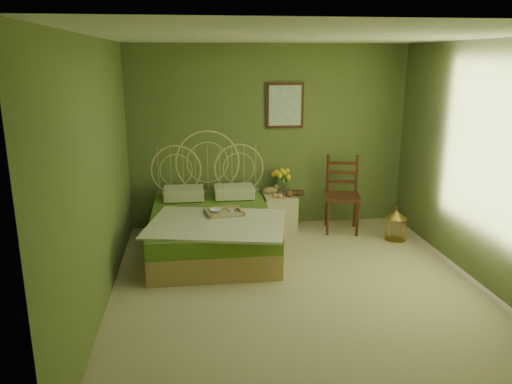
{
  "coord_description": "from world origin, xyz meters",
  "views": [
    {
      "loc": [
        -1.09,
        -4.8,
        2.4
      ],
      "look_at": [
        -0.35,
        1.0,
        0.83
      ],
      "focal_mm": 35.0,
      "sensor_mm": 36.0,
      "label": 1
    }
  ],
  "objects": [
    {
      "name": "wall_left",
      "position": [
        -2.0,
        0.0,
        1.3
      ],
      "size": [
        0.0,
        4.5,
        4.5
      ],
      "primitive_type": "plane",
      "rotation": [
        1.57,
        0.0,
        1.57
      ],
      "color": "#5A6A38",
      "rests_on": "floor"
    },
    {
      "name": "book_upper",
      "position": [
        0.3,
        2.0,
        0.53
      ],
      "size": [
        0.22,
        0.27,
        0.02
      ],
      "primitive_type": "imported",
      "rotation": [
        0.0,
        0.0,
        -0.22
      ],
      "color": "#472819",
      "rests_on": "nightstand"
    },
    {
      "name": "nightstand",
      "position": [
        0.13,
        2.0,
        0.34
      ],
      "size": [
        0.46,
        0.47,
        0.93
      ],
      "color": "beige",
      "rests_on": "floor"
    },
    {
      "name": "wall_art",
      "position": [
        0.22,
        2.22,
        1.75
      ],
      "size": [
        0.54,
        0.04,
        0.64
      ],
      "color": "#381A0F",
      "rests_on": "wall_back"
    },
    {
      "name": "cereal_bowl",
      "position": [
        -0.83,
        1.16,
        0.56
      ],
      "size": [
        0.19,
        0.19,
        0.04
      ],
      "primitive_type": "imported",
      "rotation": [
        0.0,
        0.0,
        -0.34
      ],
      "color": "white",
      "rests_on": "bed"
    },
    {
      "name": "wall_right",
      "position": [
        2.0,
        0.0,
        1.3
      ],
      "size": [
        0.0,
        4.5,
        4.5
      ],
      "primitive_type": "plane",
      "rotation": [
        1.57,
        0.0,
        -1.57
      ],
      "color": "#5A6A38",
      "rests_on": "floor"
    },
    {
      "name": "book_lower",
      "position": [
        0.3,
        2.0,
        0.51
      ],
      "size": [
        0.18,
        0.23,
        0.02
      ],
      "primitive_type": "imported",
      "rotation": [
        0.0,
        0.0,
        0.03
      ],
      "color": "#381E0F",
      "rests_on": "nightstand"
    },
    {
      "name": "chair",
      "position": [
        0.98,
        1.86,
        0.6
      ],
      "size": [
        0.57,
        0.57,
        1.07
      ],
      "rotation": [
        0.0,
        0.0,
        -0.23
      ],
      "color": "#381A0F",
      "rests_on": "floor"
    },
    {
      "name": "ceiling",
      "position": [
        0.0,
        0.0,
        2.6
      ],
      "size": [
        4.5,
        4.5,
        0.0
      ],
      "primitive_type": "plane",
      "rotation": [
        3.14,
        0.0,
        0.0
      ],
      "color": "silver",
      "rests_on": "wall_back"
    },
    {
      "name": "wall_back",
      "position": [
        0.0,
        2.25,
        1.3
      ],
      "size": [
        4.0,
        0.0,
        4.0
      ],
      "primitive_type": "plane",
      "rotation": [
        1.57,
        0.0,
        0.0
      ],
      "color": "#5A6A38",
      "rests_on": "floor"
    },
    {
      "name": "coffee_cup",
      "position": [
        -0.65,
        1.05,
        0.58
      ],
      "size": [
        0.09,
        0.09,
        0.07
      ],
      "primitive_type": "imported",
      "rotation": [
        0.0,
        0.0,
        -0.28
      ],
      "color": "white",
      "rests_on": "bed"
    },
    {
      "name": "bed",
      "position": [
        -0.89,
        1.29,
        0.31
      ],
      "size": [
        1.79,
        2.26,
        1.4
      ],
      "color": "tan",
      "rests_on": "floor"
    },
    {
      "name": "floor",
      "position": [
        0.0,
        0.0,
        0.0
      ],
      "size": [
        4.5,
        4.5,
        0.0
      ],
      "primitive_type": "plane",
      "color": "tan",
      "rests_on": "ground"
    },
    {
      "name": "birdcage",
      "position": [
        1.6,
        1.31,
        0.21
      ],
      "size": [
        0.28,
        0.28,
        0.42
      ],
      "rotation": [
        0.0,
        0.0,
        0.04
      ],
      "color": "gold",
      "rests_on": "floor"
    }
  ]
}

